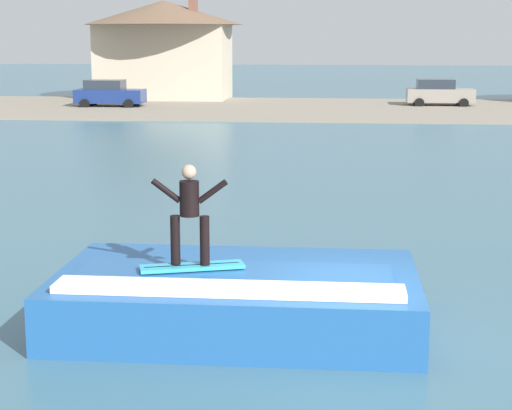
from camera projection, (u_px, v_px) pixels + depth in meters
The scene contains 9 objects.
ground_plane at pixel (353, 344), 13.93m from camera, with size 260.00×260.00×0.00m, color #3B6476.
wave_crest at pixel (237, 298), 14.66m from camera, with size 6.01×3.67×1.06m.
surfboard at pixel (192, 267), 14.38m from camera, with size 1.76×0.91×0.06m.
surfer at pixel (190, 209), 14.21m from camera, with size 1.26×0.32×1.66m.
shoreline_bank at pixel (344, 109), 57.36m from camera, with size 120.00×17.91×0.09m.
car_near_shore at pixel (109, 93), 58.76m from camera, with size 4.57×2.29×1.86m.
car_far_shore at pixel (439, 93), 59.50m from camera, with size 4.53×2.15×1.86m.
house_with_chimney at pixel (164, 41), 65.45m from camera, with size 11.81×11.81×7.84m.
tree_tall_bare at pixel (192, 35), 64.69m from camera, with size 3.06×3.06×6.41m.
Camera 1 is at (-0.29, -13.33, 4.85)m, focal length 61.42 mm.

